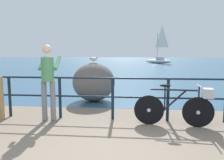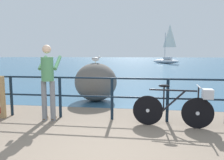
# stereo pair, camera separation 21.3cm
# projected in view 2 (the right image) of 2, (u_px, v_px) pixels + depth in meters

# --- Properties ---
(ground_plane) EXTENTS (120.00, 120.00, 0.10)m
(ground_plane) POSITION_uv_depth(u_px,v_px,m) (135.00, 69.00, 23.06)
(ground_plane) COLOR #756656
(sea_surface) EXTENTS (120.00, 90.00, 0.01)m
(sea_surface) POSITION_uv_depth(u_px,v_px,m) (139.00, 61.00, 50.61)
(sea_surface) COLOR #2D5675
(sea_surface) RESTS_ON ground_plane
(promenade_railing) EXTENTS (7.86, 0.07, 1.02)m
(promenade_railing) POSITION_uv_depth(u_px,v_px,m) (112.00, 94.00, 5.22)
(promenade_railing) COLOR black
(promenade_railing) RESTS_ON ground_plane
(bicycle) EXTENTS (1.70, 0.48, 0.92)m
(bicycle) POSITION_uv_depth(u_px,v_px,m) (179.00, 106.00, 4.68)
(bicycle) COLOR black
(bicycle) RESTS_ON ground_plane
(person_at_railing) EXTENTS (0.50, 0.66, 1.78)m
(person_at_railing) POSITION_uv_depth(u_px,v_px,m) (48.00, 79.00, 5.09)
(person_at_railing) COLOR slate
(person_at_railing) RESTS_ON ground_plane
(breakwater_boulder_main) EXTENTS (1.41, 1.32, 1.27)m
(breakwater_boulder_main) POSITION_uv_depth(u_px,v_px,m) (96.00, 82.00, 7.32)
(breakwater_boulder_main) COLOR #605B56
(breakwater_boulder_main) RESTS_ON ground
(seagull) EXTENTS (0.34, 0.17, 0.23)m
(seagull) POSITION_uv_depth(u_px,v_px,m) (96.00, 59.00, 7.33)
(seagull) COLOR gold
(seagull) RESTS_ON breakwater_boulder_main
(sailboat) EXTENTS (4.46, 3.33, 6.16)m
(sailboat) POSITION_uv_depth(u_px,v_px,m) (166.00, 59.00, 35.13)
(sailboat) COLOR white
(sailboat) RESTS_ON sea_surface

